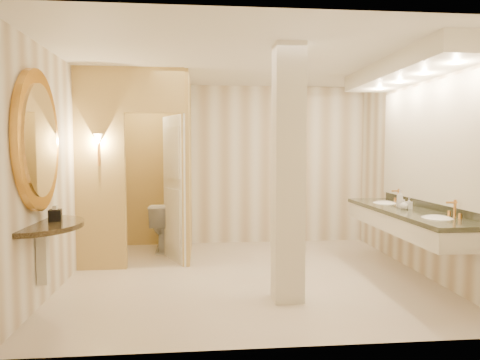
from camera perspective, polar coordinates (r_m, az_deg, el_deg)
The scene contains 16 objects.
floor at distance 5.60m, azimuth 1.07°, elevation -12.67°, with size 4.50×4.50×0.00m, color beige.
ceiling at distance 5.47m, azimuth 1.11°, elevation 15.53°, with size 4.50×4.50×0.00m, color white.
wall_back at distance 7.36m, azimuth -0.66°, elevation 2.01°, with size 4.50×0.02×2.70m, color #EFE7CF.
wall_front at distance 3.39m, azimuth 4.88°, elevation -0.34°, with size 4.50×0.02×2.70m, color #EFE7CF.
wall_left at distance 5.58m, azimuth -22.52°, elevation 1.07°, with size 0.02×4.00×2.70m, color #EFE7CF.
wall_right at distance 6.05m, azimuth 22.78°, elevation 1.27°, with size 0.02×4.00×2.70m, color #EFE7CF.
toilet_closet at distance 6.32m, azimuth -10.09°, elevation 1.94°, with size 1.50×1.55×2.70m.
wall_sconce at distance 5.91m, azimuth -18.36°, elevation 5.02°, with size 0.14×0.14×0.42m.
vanity at distance 5.65m, azimuth 21.91°, elevation 3.95°, with size 0.75×2.63×2.09m.
console_shelf at distance 4.71m, azimuth -25.35°, elevation 0.49°, with size 1.08×1.08×1.99m.
pillar at distance 4.53m, azimuth 6.43°, elevation 0.74°, with size 0.31×0.31×2.70m, color silver.
tissue_box at distance 4.82m, azimuth -23.42°, elevation -4.33°, with size 0.12×0.12×0.12m, color black.
toilet at distance 6.99m, azimuth -10.19°, elevation -6.12°, with size 0.43×0.75×0.77m, color white.
soap_bottle_a at distance 5.70m, azimuth 21.60°, elevation -2.93°, with size 0.06×0.07×0.14m, color beige.
soap_bottle_b at distance 5.65m, azimuth 21.01°, elevation -3.07°, with size 0.10×0.10×0.12m, color silver.
soap_bottle_c at distance 5.82m, azimuth 20.54°, elevation -2.33°, with size 0.09×0.09×0.23m, color #C6B28C.
Camera 1 is at (-0.60, -5.33, 1.61)m, focal length 32.00 mm.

